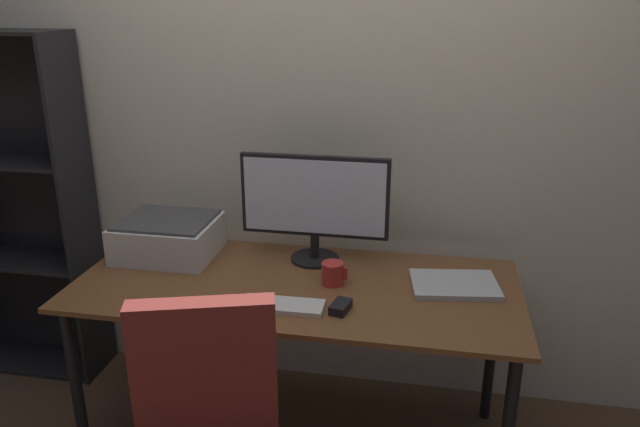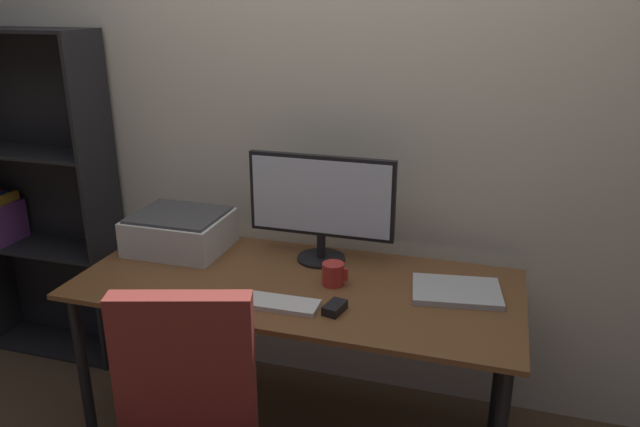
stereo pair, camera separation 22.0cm
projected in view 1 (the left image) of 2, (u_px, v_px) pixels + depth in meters
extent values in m
cube|color=beige|center=(322.00, 113.00, 2.63)|extent=(6.40, 0.10, 2.60)
cube|color=brown|center=(296.00, 285.00, 2.33)|extent=(1.70, 0.74, 0.02)
cylinder|color=black|center=(77.00, 391.00, 2.30)|extent=(0.04, 0.04, 0.72)
cylinder|color=black|center=(150.00, 313.00, 2.88)|extent=(0.04, 0.04, 0.72)
cylinder|color=black|center=(492.00, 346.00, 2.60)|extent=(0.04, 0.04, 0.72)
cylinder|color=black|center=(315.00, 258.00, 2.53)|extent=(0.20, 0.20, 0.01)
cylinder|color=black|center=(315.00, 246.00, 2.51)|extent=(0.04, 0.04, 0.10)
cube|color=black|center=(315.00, 196.00, 2.44)|extent=(0.60, 0.03, 0.33)
cube|color=silver|center=(314.00, 197.00, 2.42)|extent=(0.57, 0.01, 0.30)
cube|color=silver|center=(282.00, 305.00, 2.14)|extent=(0.29, 0.11, 0.02)
cube|color=black|center=(341.00, 307.00, 2.11)|extent=(0.08, 0.11, 0.03)
cylinder|color=#B72D28|center=(332.00, 273.00, 2.30)|extent=(0.08, 0.08, 0.09)
cube|color=#B72D28|center=(345.00, 273.00, 2.29)|extent=(0.02, 0.01, 0.05)
cube|color=#B7BABC|center=(454.00, 285.00, 2.29)|extent=(0.35, 0.27, 0.02)
cube|color=silver|center=(168.00, 238.00, 2.56)|extent=(0.40, 0.34, 0.15)
cube|color=#424244|center=(167.00, 220.00, 2.53)|extent=(0.37, 0.31, 0.01)
cube|color=maroon|center=(206.00, 384.00, 1.70)|extent=(0.40, 0.18, 0.52)
cube|color=black|center=(81.00, 216.00, 2.79)|extent=(0.02, 0.28, 1.64)
cube|color=black|center=(27.00, 202.00, 2.98)|extent=(0.76, 0.01, 1.64)
cube|color=black|center=(36.00, 359.00, 3.13)|extent=(0.72, 0.26, 0.02)
cube|color=black|center=(18.00, 259.00, 2.94)|extent=(0.72, 0.26, 0.02)
cube|color=black|center=(0.00, 161.00, 2.77)|extent=(0.72, 0.26, 0.02)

